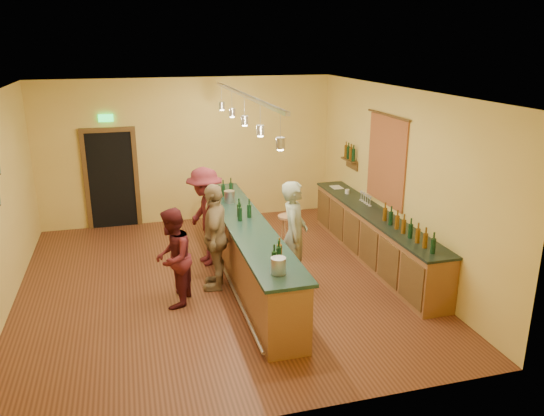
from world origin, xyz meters
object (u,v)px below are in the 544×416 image
object	(u,v)px
back_counter	(374,236)
customer_a	(173,258)
customer_b	(215,237)
customer_c	(206,216)
bartender	(294,235)
bar_stool	(288,223)
tasting_bar	(247,247)

from	to	relation	value
back_counter	customer_a	bearing A→B (deg)	-168.69
customer_b	customer_a	bearing A→B (deg)	-43.75
customer_b	customer_c	xyz separation A→B (m)	(0.00, 1.04, 0.01)
back_counter	customer_c	distance (m)	3.13
bartender	customer_b	bearing A→B (deg)	97.64
bartender	bar_stool	xyz separation A→B (m)	(0.31, 1.35, -0.27)
customer_b	bar_stool	bearing A→B (deg)	138.79
customer_a	customer_c	distance (m)	1.66
tasting_bar	customer_a	world-z (taller)	customer_a
customer_c	back_counter	bearing A→B (deg)	65.23
bar_stool	tasting_bar	bearing A→B (deg)	-138.14
customer_c	bar_stool	distance (m)	1.59
tasting_bar	customer_a	distance (m)	1.42
tasting_bar	customer_b	distance (m)	0.63
back_counter	customer_a	xyz separation A→B (m)	(-3.75, -0.75, 0.29)
back_counter	tasting_bar	distance (m)	2.48
back_counter	customer_a	distance (m)	3.84
customer_a	customer_b	distance (m)	0.87
customer_a	customer_b	size ratio (longest dim) A/B	0.87
back_counter	customer_c	bearing A→B (deg)	166.32
customer_a	customer_c	size ratio (longest dim) A/B	0.86
bartender	customer_c	bearing A→B (deg)	64.44
customer_c	bar_stool	bearing A→B (deg)	78.67
customer_b	bar_stool	xyz separation A→B (m)	(1.56, 1.04, -0.25)
bar_stool	customer_a	bearing A→B (deg)	-147.24
customer_a	bar_stool	distance (m)	2.74
tasting_bar	customer_c	xyz separation A→B (m)	(-0.55, 0.92, 0.30)
bar_stool	customer_b	bearing A→B (deg)	-146.44
customer_b	customer_c	distance (m)	1.04
bartender	customer_c	xyz separation A→B (m)	(-1.25, 1.36, -0.01)
bartender	bar_stool	world-z (taller)	bartender
bartender	customer_a	size ratio (longest dim) A/B	1.16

